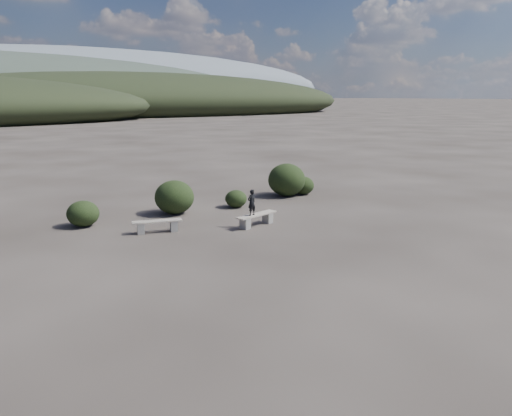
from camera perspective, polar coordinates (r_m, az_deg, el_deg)
ground at (r=13.67m, az=7.01°, el=-7.39°), size 1200.00×1200.00×0.00m
bench_left at (r=17.72m, az=-11.21°, el=-1.95°), size 1.74×0.80×0.43m
bench_right at (r=18.26m, az=0.07°, el=-1.22°), size 1.82×0.77×0.45m
seated_person at (r=17.93m, az=-0.50°, el=0.64°), size 0.38×0.29×0.95m
shrub_a at (r=19.22m, az=-19.17°, el=-0.61°), size 1.16×1.16×0.95m
shrub_b at (r=20.34m, az=-9.31°, el=1.24°), size 1.58×1.58×1.36m
shrub_c at (r=21.30m, az=-2.30°, el=1.07°), size 0.93×0.93×0.75m
shrub_d at (r=23.71m, az=3.52°, el=3.24°), size 1.76×1.76×1.54m
shrub_e at (r=24.18m, az=5.42°, el=2.59°), size 1.04×1.04×0.87m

